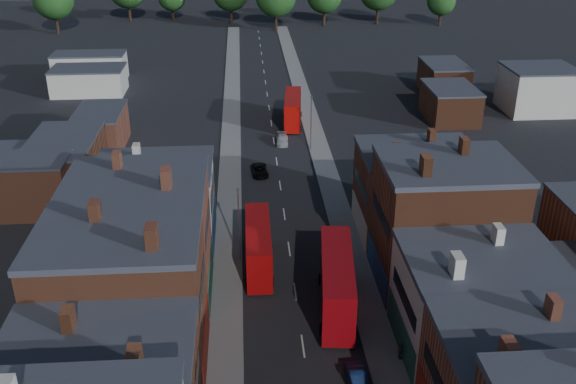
{
  "coord_description": "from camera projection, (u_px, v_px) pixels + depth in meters",
  "views": [
    {
      "loc": [
        -4.31,
        -26.75,
        35.04
      ],
      "look_at": [
        0.0,
        33.7,
        5.92
      ],
      "focal_mm": 40.0,
      "sensor_mm": 36.0,
      "label": 1
    }
  ],
  "objects": [
    {
      "name": "car_2",
      "position": [
        260.0,
        170.0,
        85.5
      ],
      "size": [
        2.33,
        4.52,
        1.22
      ],
      "primitive_type": "imported",
      "rotation": [
        0.0,
        0.0,
        0.07
      ],
      "color": "black",
      "rests_on": "ground"
    },
    {
      "name": "car_1",
      "position": [
        358.0,
        380.0,
        49.32
      ],
      "size": [
        1.65,
        3.99,
        1.29
      ],
      "primitive_type": "imported",
      "rotation": [
        0.0,
        0.0,
        0.08
      ],
      "color": "navy",
      "rests_on": "ground"
    },
    {
      "name": "lamp_post_3",
      "position": [
        311.0,
        119.0,
        91.74
      ],
      "size": [
        0.25,
        0.7,
        8.12
      ],
      "color": "slate",
      "rests_on": "ground"
    },
    {
      "name": "bus_2",
      "position": [
        293.0,
        109.0,
        102.68
      ],
      "size": [
        3.56,
        11.16,
        4.74
      ],
      "rotation": [
        0.0,
        0.0,
        -0.1
      ],
      "color": "#AC0B07",
      "rests_on": "ground"
    },
    {
      "name": "bus_0",
      "position": [
        258.0,
        246.0,
        63.91
      ],
      "size": [
        2.77,
        10.76,
        4.64
      ],
      "rotation": [
        0.0,
        0.0,
        -0.0
      ],
      "color": "#B80A0B",
      "rests_on": "ground"
    },
    {
      "name": "pavement_east",
      "position": [
        328.0,
        177.0,
        84.84
      ],
      "size": [
        3.0,
        200.0,
        0.12
      ],
      "primitive_type": "cube",
      "color": "gray",
      "rests_on": "ground"
    },
    {
      "name": "pavement_west",
      "position": [
        230.0,
        180.0,
        84.01
      ],
      "size": [
        3.0,
        200.0,
        0.12
      ],
      "primitive_type": "cube",
      "color": "gray",
      "rests_on": "ground"
    },
    {
      "name": "ped_3",
      "position": [
        400.0,
        351.0,
        51.97
      ],
      "size": [
        0.47,
        0.96,
        1.61
      ],
      "primitive_type": "imported",
      "rotation": [
        0.0,
        0.0,
        1.53
      ],
      "color": "#504A44",
      "rests_on": "pavement_east"
    },
    {
      "name": "bus_1",
      "position": [
        337.0,
        282.0,
        57.49
      ],
      "size": [
        4.04,
        12.4,
        5.26
      ],
      "rotation": [
        0.0,
        0.0,
        -0.11
      ],
      "color": "red",
      "rests_on": "ground"
    },
    {
      "name": "lamp_post_2",
      "position": [
        239.0,
        220.0,
        64.1
      ],
      "size": [
        0.25,
        0.7,
        8.12
      ],
      "color": "slate",
      "rests_on": "ground"
    },
    {
      "name": "car_3",
      "position": [
        282.0,
        140.0,
        95.78
      ],
      "size": [
        1.88,
        4.29,
        1.23
      ],
      "primitive_type": "imported",
      "rotation": [
        0.0,
        0.0,
        -0.04
      ],
      "color": "silver",
      "rests_on": "ground"
    }
  ]
}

